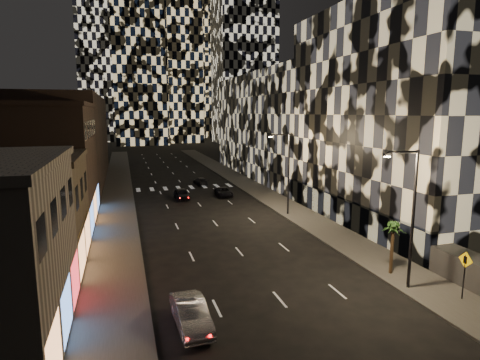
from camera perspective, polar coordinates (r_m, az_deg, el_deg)
sidewalk_left at (r=61.67m, az=-17.06°, el=-1.44°), size 4.00×120.00×0.15m
sidewalk_right at (r=64.49m, az=0.98°, el=-0.54°), size 4.00×120.00×0.15m
curb_left at (r=61.66m, az=-15.11°, el=-1.34°), size 0.20×120.00×0.15m
curb_right at (r=63.90m, az=-0.82°, el=-0.63°), size 0.20×120.00×0.15m
retail_tan at (r=33.46m, az=-29.96°, el=-4.56°), size 10.00×10.00×8.00m
retail_brown at (r=45.17m, az=-26.54°, el=1.67°), size 10.00×15.00×12.00m
retail_filler_left at (r=71.20m, az=-22.92°, el=5.28°), size 10.00×40.00×14.00m
midrise_right at (r=45.46m, az=23.40°, el=8.27°), size 16.00×25.00×22.00m
midrise_base at (r=42.19m, az=14.42°, el=-4.33°), size 0.60×25.00×3.00m
midrise_filler_right at (r=73.55m, az=6.88°, el=7.65°), size 16.00×40.00×18.00m
tower_right_mid at (r=156.88m, az=0.49°, el=23.85°), size 20.00×20.00×100.00m
tower_center_low at (r=155.00m, az=-14.47°, el=22.79°), size 18.00×18.00×95.00m
streetlight_near at (r=27.55m, az=23.06°, el=-3.95°), size 2.55×0.25×9.00m
streetlight_far at (r=44.53m, az=6.64°, el=1.69°), size 2.55×0.25×9.00m
car_silver_parked at (r=22.83m, az=-6.97°, el=-18.40°), size 1.82×4.64×1.50m
car_dark_midlane at (r=53.75m, az=-8.28°, el=-1.99°), size 1.90×4.34×1.45m
car_dark_oncoming at (r=64.28m, az=-5.63°, el=-0.16°), size 1.96×4.14×1.17m
car_dark_rightlane at (r=55.19m, az=-2.34°, el=-1.72°), size 2.10×4.41×1.21m
ped_sign at (r=28.32m, az=29.35°, el=-10.69°), size 0.08×1.00×3.00m
palm_tree at (r=30.23m, az=20.94°, el=-6.78°), size 1.89×1.91×3.75m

